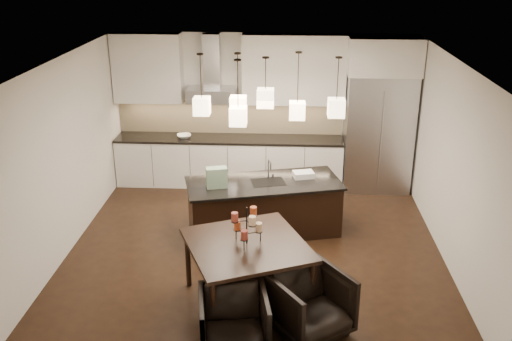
# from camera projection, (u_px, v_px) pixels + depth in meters

# --- Properties ---
(floor) EXTENTS (5.50, 5.50, 0.02)m
(floor) POSITION_uv_depth(u_px,v_px,m) (255.00, 246.00, 8.64)
(floor) COLOR black
(floor) RESTS_ON ground
(ceiling) EXTENTS (5.50, 5.50, 0.02)m
(ceiling) POSITION_uv_depth(u_px,v_px,m) (255.00, 60.00, 7.61)
(ceiling) COLOR white
(ceiling) RESTS_ON wall_back
(wall_back) EXTENTS (5.50, 0.02, 2.80)m
(wall_back) POSITION_uv_depth(u_px,v_px,m) (263.00, 108.00, 10.69)
(wall_back) COLOR silver
(wall_back) RESTS_ON ground
(wall_front) EXTENTS (5.50, 0.02, 2.80)m
(wall_front) POSITION_uv_depth(u_px,v_px,m) (239.00, 257.00, 5.56)
(wall_front) COLOR silver
(wall_front) RESTS_ON ground
(wall_left) EXTENTS (0.02, 5.50, 2.80)m
(wall_left) POSITION_uv_depth(u_px,v_px,m) (66.00, 156.00, 8.26)
(wall_left) COLOR silver
(wall_left) RESTS_ON ground
(wall_right) EXTENTS (0.02, 5.50, 2.80)m
(wall_right) POSITION_uv_depth(u_px,v_px,m) (452.00, 163.00, 7.98)
(wall_right) COLOR silver
(wall_right) RESTS_ON ground
(refrigerator) EXTENTS (1.20, 0.72, 2.15)m
(refrigerator) POSITION_uv_depth(u_px,v_px,m) (378.00, 133.00, 10.35)
(refrigerator) COLOR #B7B7BA
(refrigerator) RESTS_ON floor
(fridge_panel) EXTENTS (1.26, 0.72, 0.65)m
(fridge_panel) POSITION_uv_depth(u_px,v_px,m) (384.00, 56.00, 9.84)
(fridge_panel) COLOR silver
(fridge_panel) RESTS_ON refrigerator
(lower_cabinets) EXTENTS (4.21, 0.62, 0.88)m
(lower_cabinets) POSITION_uv_depth(u_px,v_px,m) (229.00, 162.00, 10.76)
(lower_cabinets) COLOR silver
(lower_cabinets) RESTS_ON floor
(countertop) EXTENTS (4.21, 0.66, 0.04)m
(countertop) POSITION_uv_depth(u_px,v_px,m) (229.00, 139.00, 10.60)
(countertop) COLOR black
(countertop) RESTS_ON lower_cabinets
(backsplash) EXTENTS (4.21, 0.02, 0.63)m
(backsplash) POSITION_uv_depth(u_px,v_px,m) (230.00, 117.00, 10.75)
(backsplash) COLOR #C8B58B
(backsplash) RESTS_ON countertop
(upper_cab_left) EXTENTS (1.25, 0.35, 1.25)m
(upper_cab_left) POSITION_uv_depth(u_px,v_px,m) (148.00, 68.00, 10.34)
(upper_cab_left) COLOR silver
(upper_cab_left) RESTS_ON wall_back
(upper_cab_right) EXTENTS (1.85, 0.35, 1.25)m
(upper_cab_right) POSITION_uv_depth(u_px,v_px,m) (294.00, 70.00, 10.20)
(upper_cab_right) COLOR silver
(upper_cab_right) RESTS_ON wall_back
(hood_canopy) EXTENTS (0.90, 0.52, 0.24)m
(hood_canopy) POSITION_uv_depth(u_px,v_px,m) (212.00, 95.00, 10.36)
(hood_canopy) COLOR #B7B7BA
(hood_canopy) RESTS_ON wall_back
(hood_chimney) EXTENTS (0.30, 0.28, 0.96)m
(hood_chimney) POSITION_uv_depth(u_px,v_px,m) (212.00, 61.00, 10.24)
(hood_chimney) COLOR #B7B7BA
(hood_chimney) RESTS_ON hood_canopy
(fruit_bowl) EXTENTS (0.32, 0.32, 0.06)m
(fruit_bowl) POSITION_uv_depth(u_px,v_px,m) (184.00, 136.00, 10.57)
(fruit_bowl) COLOR silver
(fruit_bowl) RESTS_ON countertop
(island_body) EXTENTS (2.45, 1.45, 0.81)m
(island_body) POSITION_uv_depth(u_px,v_px,m) (264.00, 208.00, 8.94)
(island_body) COLOR black
(island_body) RESTS_ON floor
(island_top) EXTENTS (2.54, 1.54, 0.04)m
(island_top) POSITION_uv_depth(u_px,v_px,m) (264.00, 183.00, 8.79)
(island_top) COLOR black
(island_top) RESTS_ON island_body
(faucet) EXTENTS (0.14, 0.24, 0.35)m
(faucet) POSITION_uv_depth(u_px,v_px,m) (268.00, 169.00, 8.82)
(faucet) COLOR silver
(faucet) RESTS_ON island_top
(tote_bag) EXTENTS (0.34, 0.24, 0.31)m
(tote_bag) POSITION_uv_depth(u_px,v_px,m) (217.00, 177.00, 8.55)
(tote_bag) COLOR #154E2D
(tote_bag) RESTS_ON island_top
(food_container) EXTENTS (0.36, 0.29, 0.09)m
(food_container) POSITION_uv_depth(u_px,v_px,m) (303.00, 175.00, 8.95)
(food_container) COLOR silver
(food_container) RESTS_ON island_top
(dining_table) EXTENTS (1.81, 1.81, 0.83)m
(dining_table) POSITION_uv_depth(u_px,v_px,m) (247.00, 273.00, 7.14)
(dining_table) COLOR black
(dining_table) RESTS_ON floor
(candelabra) EXTENTS (0.52, 0.52, 0.49)m
(candelabra) POSITION_uv_depth(u_px,v_px,m) (247.00, 226.00, 6.90)
(candelabra) COLOR black
(candelabra) RESTS_ON dining_table
(candle_a) EXTENTS (0.11, 0.11, 0.11)m
(candle_a) POSITION_uv_depth(u_px,v_px,m) (259.00, 227.00, 6.97)
(candle_a) COLOR beige
(candle_a) RESTS_ON candelabra
(candle_b) EXTENTS (0.11, 0.11, 0.11)m
(candle_b) POSITION_uv_depth(u_px,v_px,m) (237.00, 225.00, 7.01)
(candle_b) COLOR #C75025
(candle_b) RESTS_ON candelabra
(candle_c) EXTENTS (0.11, 0.11, 0.11)m
(candle_c) POSITION_uv_depth(u_px,v_px,m) (244.00, 235.00, 6.78)
(candle_c) COLOR #99382B
(candle_c) RESTS_ON candelabra
(candle_d) EXTENTS (0.11, 0.11, 0.11)m
(candle_d) POSITION_uv_depth(u_px,v_px,m) (253.00, 211.00, 6.98)
(candle_d) COLOR #C75025
(candle_d) RESTS_ON candelabra
(candle_e) EXTENTS (0.11, 0.11, 0.11)m
(candle_e) POSITION_uv_depth(u_px,v_px,m) (235.00, 217.00, 6.83)
(candle_e) COLOR #99382B
(candle_e) RESTS_ON candelabra
(candle_f) EXTENTS (0.11, 0.11, 0.11)m
(candle_f) POSITION_uv_depth(u_px,v_px,m) (252.00, 221.00, 6.74)
(candle_f) COLOR beige
(candle_f) RESTS_ON candelabra
(armchair_left) EXTENTS (0.87, 0.89, 0.70)m
(armchair_left) POSITION_uv_depth(u_px,v_px,m) (234.00, 322.00, 6.30)
(armchair_left) COLOR black
(armchair_left) RESTS_ON floor
(armchair_right) EXTENTS (1.15, 1.15, 0.76)m
(armchair_right) POSITION_uv_depth(u_px,v_px,m) (310.00, 303.00, 6.58)
(armchair_right) COLOR black
(armchair_right) RESTS_ON floor
(pendant_a) EXTENTS (0.24, 0.24, 0.26)m
(pendant_a) POSITION_uv_depth(u_px,v_px,m) (202.00, 106.00, 8.45)
(pendant_a) COLOR #FCDEAC
(pendant_a) RESTS_ON ceiling
(pendant_b) EXTENTS (0.24, 0.24, 0.26)m
(pendant_b) POSITION_uv_depth(u_px,v_px,m) (238.00, 105.00, 8.50)
(pendant_b) COLOR #FCDEAC
(pendant_b) RESTS_ON ceiling
(pendant_c) EXTENTS (0.24, 0.24, 0.26)m
(pendant_c) POSITION_uv_depth(u_px,v_px,m) (265.00, 98.00, 8.13)
(pendant_c) COLOR #FCDEAC
(pendant_c) RESTS_ON ceiling
(pendant_d) EXTENTS (0.24, 0.24, 0.26)m
(pendant_d) POSITION_uv_depth(u_px,v_px,m) (297.00, 111.00, 8.63)
(pendant_d) COLOR #FCDEAC
(pendant_d) RESTS_ON ceiling
(pendant_e) EXTENTS (0.24, 0.24, 0.26)m
(pendant_e) POSITION_uv_depth(u_px,v_px,m) (336.00, 108.00, 8.19)
(pendant_e) COLOR #FCDEAC
(pendant_e) RESTS_ON ceiling
(pendant_f) EXTENTS (0.24, 0.24, 0.26)m
(pendant_f) POSITION_uv_depth(u_px,v_px,m) (238.00, 116.00, 8.04)
(pendant_f) COLOR #FCDEAC
(pendant_f) RESTS_ON ceiling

